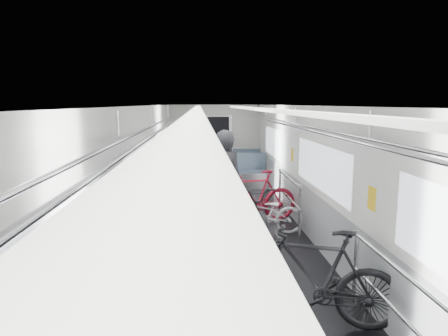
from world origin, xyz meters
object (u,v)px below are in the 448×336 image
object	(u,v)px
bike_right_near	(315,277)
bike_left_far	(193,220)
person_standing	(223,183)
person_seated	(191,156)
bike_right_far	(254,197)
bike_aisle	(246,210)
bike_right_mid	(262,213)

from	to	relation	value
bike_right_near	bike_left_far	bearing A→B (deg)	-134.92
person_standing	person_seated	distance (m)	5.17
bike_right_near	bike_right_far	bearing A→B (deg)	-160.63
bike_aisle	person_standing	size ratio (longest dim) A/B	0.95
bike_right_near	person_seated	world-z (taller)	person_seated
bike_right_mid	bike_aisle	size ratio (longest dim) A/B	0.82
bike_right_far	bike_left_far	bearing A→B (deg)	-57.05
bike_right_near	bike_aisle	bearing A→B (deg)	-154.86
person_standing	bike_right_mid	bearing A→B (deg)	171.32
person_standing	person_seated	size ratio (longest dim) A/B	1.18
bike_left_far	bike_right_mid	world-z (taller)	bike_left_far
bike_right_mid	bike_right_far	size ratio (longest dim) A/B	0.85
bike_right_far	bike_right_mid	bearing A→B (deg)	-8.23
bike_right_mid	bike_right_far	xyz separation A→B (m)	(-0.05, 0.74, 0.14)
bike_left_far	bike_right_mid	size ratio (longest dim) A/B	1.08
bike_right_far	person_standing	size ratio (longest dim) A/B	0.92
bike_right_mid	bike_right_far	distance (m)	0.75
bike_aisle	person_seated	xyz separation A→B (m)	(-1.12, 5.22, 0.34)
bike_right_mid	person_seated	xyz separation A→B (m)	(-1.44, 5.11, 0.43)
bike_right_mid	bike_aisle	world-z (taller)	bike_aisle
bike_right_near	bike_right_far	xyz separation A→B (m)	(-0.14, 3.86, -0.01)
bike_right_mid	person_standing	size ratio (longest dim) A/B	0.78
bike_right_near	bike_aisle	world-z (taller)	bike_right_near
bike_right_near	bike_aisle	size ratio (longest dim) A/B	0.98
bike_aisle	person_standing	world-z (taller)	person_standing
bike_left_far	person_standing	world-z (taller)	person_standing
bike_right_far	bike_aisle	size ratio (longest dim) A/B	0.97
bike_left_far	bike_right_far	bearing A→B (deg)	-31.98
bike_left_far	person_standing	size ratio (longest dim) A/B	0.85
bike_left_far	bike_right_near	bearing A→B (deg)	-139.08
bike_aisle	person_seated	bearing A→B (deg)	84.24
bike_right_near	person_standing	world-z (taller)	person_standing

